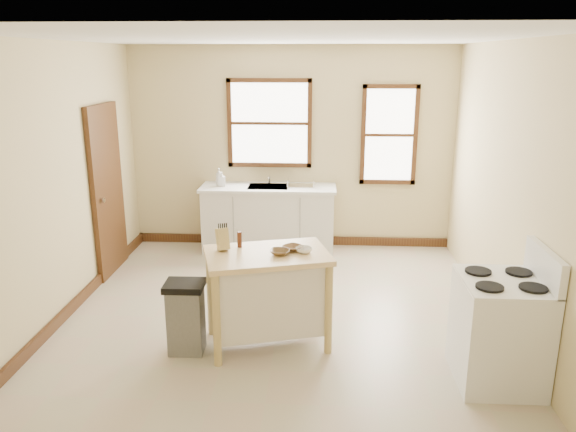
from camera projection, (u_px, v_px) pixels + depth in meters
The scene contains 23 objects.
floor at pixel (279, 320), 5.83m from camera, with size 5.00×5.00×0.00m, color #B3A98E.
ceiling at pixel (277, 38), 5.07m from camera, with size 5.00×5.00×0.00m, color white.
wall_back at pixel (291, 148), 7.85m from camera, with size 4.50×0.04×2.80m, color tan.
wall_left at pixel (52, 186), 5.58m from camera, with size 0.04×5.00×2.80m, color tan.
wall_right at pixel (514, 192), 5.33m from camera, with size 0.04×5.00×2.80m, color tan.
window_main at pixel (270, 123), 7.75m from camera, with size 1.17×0.06×1.22m, color #3B1F10, non-canonical shape.
window_side at pixel (389, 135), 7.70m from camera, with size 0.77×0.06×1.37m, color #3B1F10, non-canonical shape.
door_left at pixel (107, 190), 6.92m from camera, with size 0.06×0.90×2.10m, color #3B1F10.
baseboard_back at pixel (291, 240), 8.19m from camera, with size 4.50×0.04×0.12m, color #3B1F10.
baseboard_left at pixel (70, 309), 5.94m from camera, with size 0.04×5.00×0.12m, color #3B1F10.
sink_counter at pixel (269, 218), 7.84m from camera, with size 1.86×0.62×0.92m, color silver, non-canonical shape.
faucet at pixel (269, 176), 7.85m from camera, with size 0.03×0.03×0.22m, color silver.
soap_bottle_a at pixel (219, 177), 7.71m from camera, with size 0.10×0.10×0.25m, color #B2B2B2.
soap_bottle_b at pixel (222, 179), 7.69m from camera, with size 0.09×0.09×0.20m, color #B2B2B2.
dish_rack at pixel (301, 183), 7.69m from camera, with size 0.37×0.28×0.09m, color silver, non-canonical shape.
kitchen_island at pixel (268, 299), 5.25m from camera, with size 1.11×0.71×0.91m, color #EEC28C, non-canonical shape.
knife_block at pixel (223, 240), 5.17m from camera, with size 0.10×0.10×0.20m, color tan, non-canonical shape.
pepper_grinder at pixel (240, 239), 5.26m from camera, with size 0.04×0.04×0.15m, color #421E11.
bowl_a at pixel (280, 252), 5.08m from camera, with size 0.18×0.18×0.04m, color brown.
bowl_b at pixel (293, 248), 5.19m from camera, with size 0.18×0.18×0.04m, color brown.
bowl_c at pixel (304, 250), 5.13m from camera, with size 0.15×0.15×0.05m, color white.
trash_bin at pixel (186, 317), 5.13m from camera, with size 0.35×0.30×0.68m, color slate, non-canonical shape.
gas_stove at pixel (500, 316), 4.61m from camera, with size 0.73×0.73×1.17m, color silver, non-canonical shape.
Camera 1 is at (0.40, -5.30, 2.64)m, focal length 35.00 mm.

